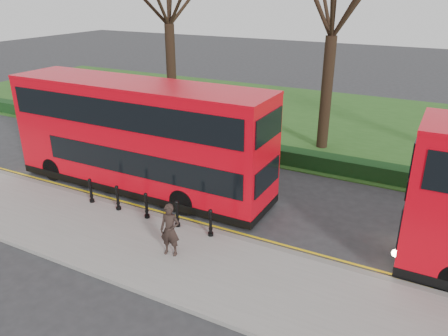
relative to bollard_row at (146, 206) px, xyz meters
The scene contains 10 objects.
ground 2.17m from the bollard_row, 40.63° to the left, with size 120.00×120.00×0.00m, color #28282B.
pavement 2.35m from the bollard_row, 46.36° to the right, with size 60.00×4.00×0.15m, color gray.
kerb 1.71m from the bollard_row, 12.54° to the left, with size 60.00×0.25×0.16m, color slate.
grass_verge 16.44m from the bollard_row, 84.50° to the left, with size 60.00×18.00×0.06m, color #264F1A.
hedge 8.30m from the bollard_row, 79.07° to the left, with size 60.00×0.90×0.80m, color black.
yellow_line_outer 1.82m from the bollard_row, 22.45° to the left, with size 60.00×0.10×0.01m, color yellow.
yellow_line_inner 1.90m from the bollard_row, 28.38° to the left, with size 60.00×0.10×0.01m, color yellow.
bollard_row is the anchor object (origin of this frame).
bus_lead 3.54m from the bollard_row, 130.99° to the left, with size 11.96×2.74×4.76m.
pedestrian 2.78m from the bollard_row, 36.14° to the right, with size 0.66×0.44×1.82m, color black.
Camera 1 is at (7.96, -13.04, 8.37)m, focal length 35.00 mm.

